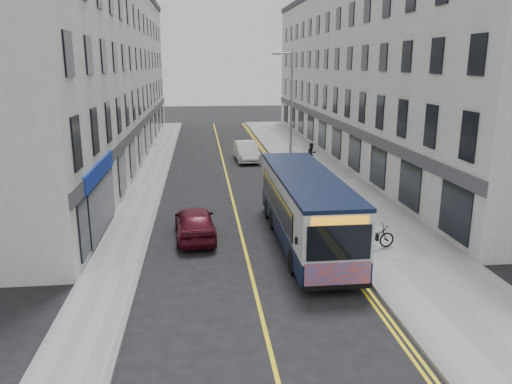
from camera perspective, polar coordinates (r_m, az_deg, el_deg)
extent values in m
plane|color=black|center=(19.72, -1.10, -7.22)|extent=(140.00, 140.00, 0.00)
cube|color=gray|center=(32.08, 8.07, 1.35)|extent=(4.50, 64.00, 0.12)
cube|color=gray|center=(31.27, -12.34, 0.81)|extent=(2.00, 64.00, 0.12)
cube|color=slate|center=(31.60, 4.11, 1.26)|extent=(0.18, 64.00, 0.13)
cube|color=slate|center=(31.18, -10.51, 0.87)|extent=(0.18, 64.00, 0.13)
cube|color=yellow|center=(31.15, -3.15, 0.97)|extent=(0.12, 64.00, 0.01)
cube|color=yellow|center=(31.54, 3.30, 1.13)|extent=(0.10, 64.00, 0.01)
cube|color=yellow|center=(31.57, 3.66, 1.14)|extent=(0.10, 64.00, 0.01)
cube|color=silver|center=(41.39, 12.49, 13.10)|extent=(6.00, 46.00, 13.00)
cube|color=silver|center=(39.92, -17.42, 12.75)|extent=(6.00, 46.00, 13.00)
cylinder|color=gray|center=(32.94, 4.03, 8.75)|extent=(0.14, 0.14, 8.00)
cylinder|color=gray|center=(32.69, 3.27, 15.57)|extent=(1.00, 0.08, 0.08)
cube|color=gray|center=(32.61, 2.36, 15.49)|extent=(0.50, 0.18, 0.12)
cube|color=black|center=(20.81, 5.61, -3.95)|extent=(2.29, 10.07, 0.82)
cube|color=silver|center=(20.45, 5.69, -0.67)|extent=(2.29, 10.07, 1.65)
cube|color=black|center=(20.24, 5.76, 1.78)|extent=(2.31, 10.07, 0.15)
cube|color=black|center=(20.82, 2.23, -0.85)|extent=(0.04, 7.87, 1.05)
cube|color=black|center=(21.28, 8.44, -0.66)|extent=(0.04, 7.87, 1.05)
cube|color=black|center=(15.81, 9.48, -5.77)|extent=(2.06, 0.04, 1.14)
cube|color=#FF4915|center=(16.22, 9.32, -9.41)|extent=(2.15, 0.04, 0.87)
cube|color=orange|center=(15.56, 9.61, -3.25)|extent=(1.83, 0.04, 0.26)
cylinder|color=black|center=(17.94, 4.32, -7.96)|extent=(0.26, 0.92, 0.92)
cylinder|color=black|center=(18.41, 10.71, -7.57)|extent=(0.26, 0.92, 0.92)
cylinder|color=black|center=(22.60, 1.97, -3.11)|extent=(0.26, 0.92, 0.92)
cylinder|color=black|center=(22.98, 7.09, -2.91)|extent=(0.26, 0.92, 0.92)
cylinder|color=black|center=(24.16, 1.41, -1.93)|extent=(0.26, 0.92, 0.92)
cylinder|color=black|center=(24.52, 6.21, -1.77)|extent=(0.26, 0.92, 0.92)
imported|color=black|center=(20.42, 13.20, -5.02)|extent=(1.92, 0.89, 0.97)
imported|color=#8E5C40|center=(28.95, 6.54, 1.92)|extent=(0.72, 0.52, 1.82)
imported|color=black|center=(36.50, 6.38, 4.37)|extent=(0.97, 0.92, 1.59)
imported|color=silver|center=(38.32, -1.11, 4.69)|extent=(1.75, 4.57, 1.49)
imported|color=#4F0D1A|center=(21.51, -6.99, -3.45)|extent=(1.94, 4.22, 1.40)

